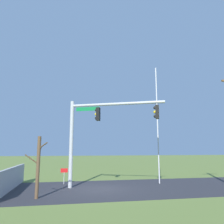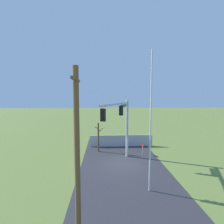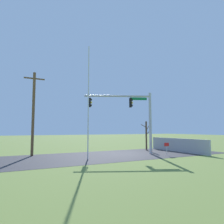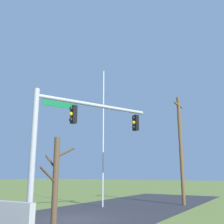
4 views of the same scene
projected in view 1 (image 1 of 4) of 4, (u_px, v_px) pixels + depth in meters
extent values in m
plane|color=olive|center=(101.00, 189.00, 15.44)|extent=(160.00, 160.00, 0.00)
cube|color=#2D2D33|center=(155.00, 187.00, 16.21)|extent=(28.00, 8.00, 0.01)
cube|color=#B7B5AD|center=(55.00, 188.00, 15.56)|extent=(6.00, 6.00, 0.01)
cube|color=#A8A8AD|center=(11.00, 179.00, 14.91)|extent=(0.20, 8.32, 1.50)
cylinder|color=#B2B5BA|center=(71.00, 143.00, 16.28)|extent=(0.28, 0.28, 6.33)
cylinder|color=#B2B5BA|center=(116.00, 104.00, 15.97)|extent=(6.32, 3.03, 0.20)
cube|color=#0F7238|center=(88.00, 109.00, 16.42)|extent=(1.65, 0.77, 0.28)
cube|color=black|center=(98.00, 114.00, 16.16)|extent=(0.37, 0.43, 0.96)
sphere|color=black|center=(96.00, 110.00, 16.25)|extent=(0.22, 0.22, 0.22)
sphere|color=yellow|center=(96.00, 114.00, 16.20)|extent=(0.22, 0.22, 0.22)
sphere|color=black|center=(96.00, 118.00, 16.15)|extent=(0.22, 0.22, 0.22)
cube|color=black|center=(157.00, 112.00, 15.21)|extent=(0.37, 0.43, 0.96)
sphere|color=black|center=(155.00, 108.00, 15.29)|extent=(0.22, 0.22, 0.22)
sphere|color=yellow|center=(155.00, 112.00, 15.24)|extent=(0.22, 0.22, 0.22)
sphere|color=black|center=(155.00, 116.00, 15.19)|extent=(0.22, 0.22, 0.22)
cylinder|color=silver|center=(157.00, 123.00, 18.55)|extent=(0.10, 0.10, 9.78)
cylinder|color=brown|center=(38.00, 167.00, 12.60)|extent=(0.20, 0.20, 3.48)
cylinder|color=brown|center=(32.00, 159.00, 12.60)|extent=(0.78, 0.07, 0.57)
cylinder|color=brown|center=(43.00, 145.00, 12.65)|extent=(0.54, 0.47, 0.39)
cylinder|color=brown|center=(40.00, 151.00, 13.01)|extent=(0.12, 0.61, 0.55)
cylinder|color=silver|center=(64.00, 178.00, 17.53)|extent=(0.04, 0.04, 0.90)
cube|color=red|center=(64.00, 170.00, 17.64)|extent=(0.56, 0.02, 0.32)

